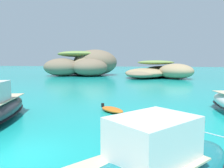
# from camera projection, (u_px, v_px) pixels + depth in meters

# --- Properties ---
(ground_plane) EXTENTS (400.00, 400.00, 0.00)m
(ground_plane) POSITION_uv_depth(u_px,v_px,m) (23.00, 156.00, 9.87)
(ground_plane) COLOR teal
(islet_large) EXTENTS (25.36, 24.94, 8.42)m
(islet_large) POSITION_uv_depth(u_px,v_px,m) (86.00, 65.00, 70.59)
(islet_large) COLOR #84755B
(islet_large) RESTS_ON ground
(islet_small) EXTENTS (21.22, 20.25, 4.79)m
(islet_small) POSITION_uv_depth(u_px,v_px,m) (156.00, 72.00, 59.02)
(islet_small) COLOR #756651
(islet_small) RESTS_ON ground
(dinghy_tender) EXTENTS (2.74, 2.45, 0.58)m
(dinghy_tender) POSITION_uv_depth(u_px,v_px,m) (112.00, 110.00, 18.47)
(dinghy_tender) COLOR orange
(dinghy_tender) RESTS_ON ground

